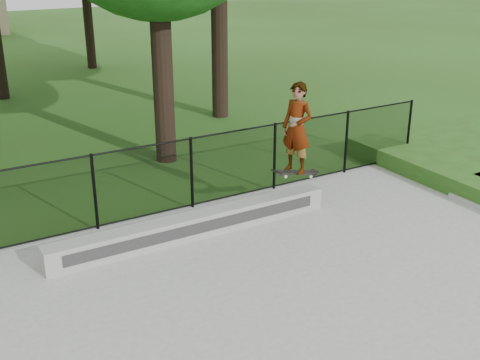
# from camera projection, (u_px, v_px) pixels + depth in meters

# --- Properties ---
(grind_ledge) EXTENTS (5.52, 0.40, 0.43)m
(grind_ledge) POSITION_uv_depth(u_px,v_px,m) (195.00, 225.00, 11.04)
(grind_ledge) COLOR #999995
(grind_ledge) RESTS_ON concrete_slab
(skater_airborne) EXTENTS (0.83, 0.73, 1.91)m
(skater_airborne) POSITION_uv_depth(u_px,v_px,m) (297.00, 130.00, 11.30)
(skater_airborne) COLOR black
(skater_airborne) RESTS_ON ground
(chainlink_fence) EXTENTS (16.06, 0.06, 1.50)m
(chainlink_fence) POSITION_uv_depth(u_px,v_px,m) (95.00, 192.00, 11.12)
(chainlink_fence) COLOR black
(chainlink_fence) RESTS_ON concrete_slab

